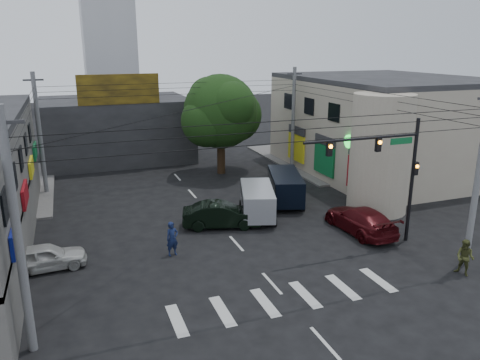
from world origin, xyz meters
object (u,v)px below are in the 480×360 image
traffic_gantry (389,163)px  maroon_sedan (360,220)px  white_compact (45,257)px  traffic_officer (172,239)px  street_tree (221,112)px  utility_pole_far_right (293,120)px  navy_van (285,188)px  dark_sedan (221,215)px  silver_minivan (257,203)px  utility_pole_far_left (40,135)px  utility_pole_near_right (478,179)px  utility_pole_near_left (18,236)px  pedestrian_olive (465,258)px

traffic_gantry → maroon_sedan: bearing=93.9°
white_compact → traffic_officer: (6.43, -0.58, 0.27)m
street_tree → utility_pole_far_right: 6.63m
white_compact → navy_van: bearing=-74.8°
dark_sedan → white_compact: dark_sedan is taller
silver_minivan → maroon_sedan: bearing=-114.4°
utility_pole_far_right → dark_sedan: utility_pole_far_right is taller
traffic_gantry → utility_pole_far_left: bearing=137.1°
utility_pole_near_right → traffic_officer: size_ratio=4.80×
maroon_sedan → utility_pole_far_left: bearing=-41.4°
utility_pole_near_left → utility_pole_near_right: (21.00, 0.00, 0.00)m
white_compact → silver_minivan: (12.96, 3.22, 0.34)m
street_tree → pedestrian_olive: street_tree is taller
street_tree → navy_van: (1.85, -9.26, -4.40)m
street_tree → maroon_sedan: bearing=-77.0°
utility_pole_far_left → navy_van: size_ratio=1.61×
utility_pole_far_right → silver_minivan: size_ratio=1.78×
traffic_officer → pedestrian_olive: bearing=-43.7°
white_compact → silver_minivan: 13.36m
street_tree → utility_pole_near_right: 22.48m
white_compact → utility_pole_near_right: bearing=-111.7°
utility_pole_near_right → utility_pole_far_left: bearing=135.7°
silver_minivan → street_tree: bearing=11.9°
utility_pole_far_right → silver_minivan: (-7.75, -10.43, -3.57)m
pedestrian_olive → street_tree: bearing=172.6°
dark_sedan → navy_van: navy_van is taller
white_compact → traffic_officer: size_ratio=2.15×
utility_pole_far_right → street_tree: bearing=171.3°
utility_pole_far_right → white_compact: size_ratio=2.24×
maroon_sedan → traffic_officer: size_ratio=2.88×
white_compact → pedestrian_olive: pedestrian_olive is taller
maroon_sedan → silver_minivan: silver_minivan is taller
utility_pole_far_left → dark_sedan: utility_pole_far_left is taller
utility_pole_far_left → navy_van: 18.65m
street_tree → silver_minivan: (-1.25, -11.43, -4.45)m
utility_pole_far_right → maroon_sedan: size_ratio=1.67×
utility_pole_far_left → silver_minivan: bearing=-38.2°
utility_pole_far_right → navy_van: bearing=-119.4°
utility_pole_near_right → white_compact: utility_pole_near_right is taller
utility_pole_near_right → dark_sedan: utility_pole_near_right is taller
utility_pole_near_left → utility_pole_near_right: bearing=0.0°
white_compact → street_tree: bearing=-47.5°
street_tree → silver_minivan: street_tree is taller
silver_minivan → traffic_officer: bearing=138.3°
traffic_gantry → silver_minivan: bearing=127.7°
silver_minivan → white_compact: bearing=122.1°
utility_pole_far_left → utility_pole_near_left: bearing=-90.0°
white_compact → dark_sedan: bearing=-80.0°
traffic_gantry → maroon_sedan: 4.53m
utility_pole_far_left → white_compact: (0.30, -13.65, -3.91)m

